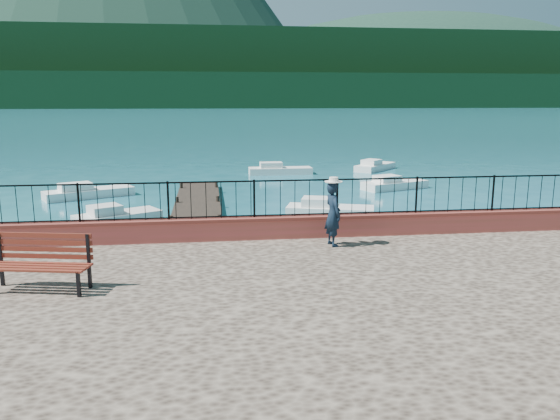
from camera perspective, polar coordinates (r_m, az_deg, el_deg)
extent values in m
plane|color=#19596B|center=(11.38, 0.55, -13.49)|extent=(2000.00, 2000.00, 0.00)
cube|color=#C8484A|center=(14.38, -1.49, -1.83)|extent=(28.00, 0.46, 0.58)
cube|color=black|center=(14.22, -1.51, 1.17)|extent=(27.00, 0.05, 0.95)
cube|color=#2D231C|center=(22.70, -8.70, -0.45)|extent=(2.00, 16.00, 0.30)
cube|color=black|center=(310.24, -7.35, 12.23)|extent=(900.00, 60.00, 18.00)
cube|color=black|center=(370.61, -7.44, 14.11)|extent=(900.00, 120.00, 44.00)
ellipsoid|color=#142D23|center=(611.72, 14.03, 10.76)|extent=(448.00, 384.00, 180.00)
cube|color=black|center=(11.45, -23.87, -6.61)|extent=(2.02, 0.98, 0.48)
cube|color=maroon|center=(11.56, -23.39, -3.63)|extent=(1.91, 0.48, 0.59)
imported|color=black|center=(13.61, 5.56, -0.43)|extent=(0.51, 0.66, 1.61)
cylinder|color=white|center=(13.46, 5.63, 3.18)|extent=(0.44, 0.44, 0.12)
cube|color=silver|center=(22.36, -16.62, -0.33)|extent=(3.47, 2.74, 0.80)
cube|color=silver|center=(22.79, 5.28, 0.32)|extent=(3.81, 2.30, 0.80)
cube|color=white|center=(30.30, 11.91, 2.92)|extent=(3.88, 2.49, 0.80)
cube|color=white|center=(28.69, -19.34, 2.04)|extent=(4.37, 3.07, 0.80)
cube|color=silver|center=(35.61, 0.04, 4.42)|extent=(4.08, 1.30, 0.80)
cube|color=white|center=(38.19, 9.93, 4.73)|extent=(3.54, 3.61, 0.80)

